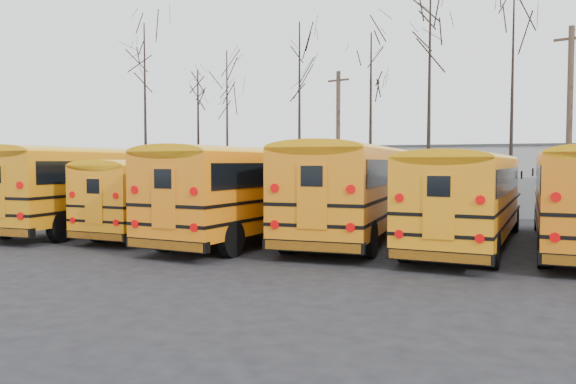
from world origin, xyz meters
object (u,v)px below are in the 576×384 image
at_px(bus_e, 467,191).
at_px(bus_a, 102,181).
at_px(bus_b, 178,190).
at_px(utility_pole_right, 570,117).
at_px(bus_c, 259,185).
at_px(utility_pole_left, 338,137).
at_px(bus_d, 356,183).

bearing_deg(bus_e, bus_a, -175.77).
relative_size(bus_b, utility_pole_right, 1.01).
bearing_deg(utility_pole_right, bus_c, -108.44).
relative_size(bus_e, utility_pole_left, 1.32).
distance_m(bus_b, bus_d, 6.86).
bearing_deg(utility_pole_left, utility_pole_right, 15.66).
height_order(bus_c, bus_e, bus_c).
height_order(bus_a, bus_b, bus_a).
height_order(bus_b, utility_pole_right, utility_pole_right).
xyz_separation_m(bus_c, utility_pole_left, (-2.18, 16.45, 2.44)).
relative_size(bus_d, bus_e, 1.10).
bearing_deg(bus_e, bus_c, -170.91).
relative_size(bus_c, utility_pole_right, 1.17).
distance_m(bus_e, utility_pole_right, 16.81).
bearing_deg(bus_b, bus_a, -178.21).
height_order(bus_b, bus_d, bus_d).
relative_size(bus_a, bus_b, 1.18).
distance_m(bus_a, bus_c, 7.31).
relative_size(bus_c, bus_e, 1.06).
distance_m(bus_a, bus_d, 10.48).
height_order(bus_d, bus_e, bus_d).
relative_size(bus_d, utility_pole_right, 1.21).
bearing_deg(bus_a, bus_b, -2.57).
relative_size(bus_a, bus_c, 1.02).
relative_size(bus_d, utility_pole_left, 1.45).
xyz_separation_m(bus_c, utility_pole_right, (11.02, 16.68, 3.30)).
relative_size(bus_c, bus_d, 0.97).
bearing_deg(bus_d, utility_pole_right, 59.67).
bearing_deg(bus_c, utility_pole_left, 102.03).
bearing_deg(bus_a, bus_d, 2.11).
distance_m(bus_e, utility_pole_left, 18.37).
xyz_separation_m(bus_a, bus_b, (3.65, 0.01, -0.30)).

